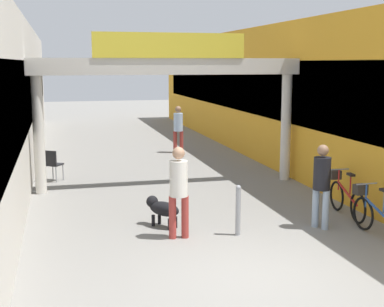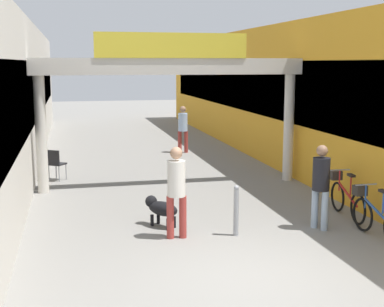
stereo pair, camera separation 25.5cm
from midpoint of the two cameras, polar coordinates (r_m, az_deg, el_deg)
ground_plane at (r=8.56m, az=5.79°, el=-13.02°), size 80.00×80.00×0.00m
storefront_right at (r=20.03m, az=8.96°, el=6.51°), size 3.00×26.00×4.47m
arcade_sign_gateway at (r=14.12m, az=-2.98°, el=7.99°), size 7.40×0.47×4.05m
pedestrian_with_dog at (r=10.02m, az=-2.16°, el=-3.51°), size 0.39×0.36×1.76m
pedestrian_companion at (r=10.92m, az=13.02°, el=-2.85°), size 0.46×0.46×1.70m
pedestrian_carrying_crate at (r=19.70m, az=-1.85°, el=2.94°), size 0.38×0.34×1.73m
dog_on_leash at (r=10.91m, az=-3.91°, el=-5.85°), size 0.72×0.81×0.60m
bicycle_blue_nearest at (r=10.82m, az=18.37°, el=-6.15°), size 0.46×1.69×0.98m
bicycle_red_second at (r=12.08m, az=15.41°, el=-4.36°), size 0.46×1.69×0.98m
bollard_post_metal at (r=10.34m, az=4.23°, el=-6.01°), size 0.10×0.10×0.99m
cafe_chair_black_nearer at (r=15.46m, az=-15.13°, el=-0.94°), size 0.56×0.56×0.89m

